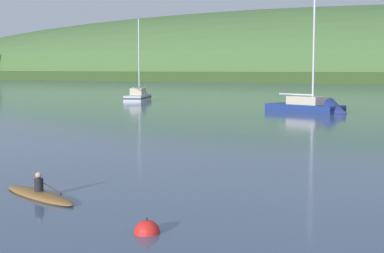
# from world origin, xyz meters

# --- Properties ---
(far_shoreline_hill) EXTENTS (592.65, 140.22, 58.65)m
(far_shoreline_hill) POSITION_xyz_m (-72.82, 241.75, 0.10)
(far_shoreline_hill) COLOR #314A21
(far_shoreline_hill) RESTS_ON ground
(sailboat_midwater_white) EXTENTS (9.68, 5.37, 15.63)m
(sailboat_midwater_white) POSITION_xyz_m (-11.41, 67.77, 0.33)
(sailboat_midwater_white) COLOR navy
(sailboat_midwater_white) RESTS_ON ground
(sailboat_far_left) EXTENTS (5.41, 8.58, 12.56)m
(sailboat_far_left) POSITION_xyz_m (-40.25, 77.16, 0.40)
(sailboat_far_left) COLOR #ADB2BC
(sailboat_far_left) RESTS_ON ground
(canoe_with_paddler) EXTENTS (4.43, 2.06, 1.02)m
(canoe_with_paddler) POSITION_xyz_m (-7.17, 23.70, 0.09)
(canoe_with_paddler) COLOR brown
(canoe_with_paddler) RESTS_ON ground
(mooring_buoy_off_fishing_boat) EXTENTS (0.74, 0.74, 0.82)m
(mooring_buoy_off_fishing_boat) POSITION_xyz_m (-1.24, 21.83, 0.00)
(mooring_buoy_off_fishing_boat) COLOR red
(mooring_buoy_off_fishing_boat) RESTS_ON ground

